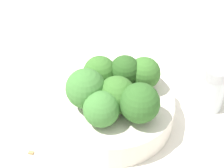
{
  "coord_description": "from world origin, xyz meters",
  "views": [
    {
      "loc": [
        -0.14,
        -0.4,
        0.44
      ],
      "look_at": [
        0.0,
        0.0,
        0.08
      ],
      "focal_mm": 60.0,
      "sensor_mm": 36.0,
      "label": 1
    }
  ],
  "objects": [
    {
      "name": "ground_plane",
      "position": [
        0.0,
        0.0,
        0.0
      ],
      "size": [
        3.0,
        3.0,
        0.0
      ],
      "primitive_type": "plane",
      "color": "silver"
    },
    {
      "name": "bowl",
      "position": [
        0.0,
        0.0,
        0.02
      ],
      "size": [
        0.19,
        0.19,
        0.04
      ],
      "primitive_type": "cylinder",
      "color": "silver",
      "rests_on": "ground_plane"
    },
    {
      "name": "broccoli_floret_0",
      "position": [
        0.0,
        -0.02,
        0.07
      ],
      "size": [
        0.06,
        0.06,
        0.06
      ],
      "color": "#8EB770",
      "rests_on": "bowl"
    },
    {
      "name": "broccoli_floret_1",
      "position": [
        -0.04,
        -0.0,
        0.08
      ],
      "size": [
        0.06,
        0.06,
        0.07
      ],
      "color": "#8EB770",
      "rests_on": "bowl"
    },
    {
      "name": "broccoli_floret_2",
      "position": [
        0.03,
        0.02,
        0.08
      ],
      "size": [
        0.05,
        0.05,
        0.06
      ],
      "color": "#7A9E5B",
      "rests_on": "bowl"
    },
    {
      "name": "broccoli_floret_3",
      "position": [
        -0.01,
        0.03,
        0.08
      ],
      "size": [
        0.05,
        0.05,
        0.06
      ],
      "color": "#7A9E5B",
      "rests_on": "bowl"
    },
    {
      "name": "broccoli_floret_4",
      "position": [
        -0.03,
        -0.04,
        0.07
      ],
      "size": [
        0.05,
        0.05,
        0.05
      ],
      "color": "#8EB770",
      "rests_on": "bowl"
    },
    {
      "name": "broccoli_floret_5",
      "position": [
        0.02,
        -0.05,
        0.08
      ],
      "size": [
        0.06,
        0.06,
        0.06
      ],
      "color": "#8EB770",
      "rests_on": "bowl"
    },
    {
      "name": "broccoli_floret_6",
      "position": [
        0.06,
        0.01,
        0.07
      ],
      "size": [
        0.05,
        0.05,
        0.06
      ],
      "color": "#7A9E5B",
      "rests_on": "bowl"
    },
    {
      "name": "pepper_shaker",
      "position": [
        0.16,
        -0.03,
        0.04
      ],
      "size": [
        0.04,
        0.04,
        0.08
      ],
      "color": "silver",
      "rests_on": "ground_plane"
    },
    {
      "name": "almond_crumb_0",
      "position": [
        -0.14,
        -0.03,
        0.0
      ],
      "size": [
        0.01,
        0.01,
        0.01
      ],
      "primitive_type": "cube",
      "rotation": [
        0.0,
        0.0,
        5.76
      ],
      "color": "#AD7F4C",
      "rests_on": "ground_plane"
    }
  ]
}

